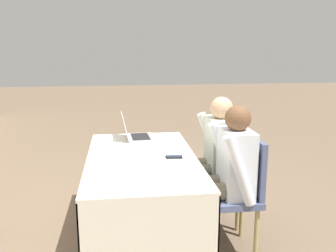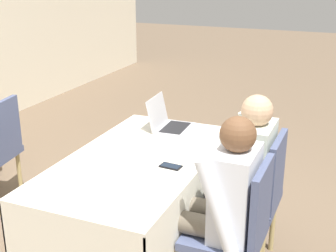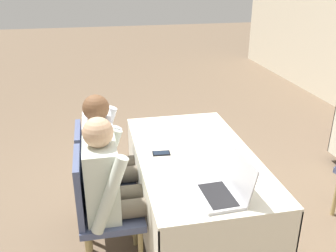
# 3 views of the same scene
# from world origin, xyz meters

# --- Properties ---
(ground_plane) EXTENTS (24.00, 24.00, 0.00)m
(ground_plane) POSITION_xyz_m (0.00, 0.00, 0.00)
(ground_plane) COLOR brown
(conference_table_near) EXTENTS (1.62, 0.88, 0.74)m
(conference_table_near) POSITION_xyz_m (0.00, 0.00, 0.56)
(conference_table_near) COLOR silver
(conference_table_near) RESTS_ON ground_plane
(laptop) EXTENTS (0.34, 0.31, 0.25)m
(laptop) POSITION_xyz_m (0.59, 0.02, 0.78)
(laptop) COLOR #B7B7BC
(laptop) RESTS_ON conference_table_near
(cell_phone) EXTENTS (0.09, 0.14, 0.01)m
(cell_phone) POSITION_xyz_m (-0.05, -0.26, 0.74)
(cell_phone) COLOR black
(cell_phone) RESTS_ON conference_table_near
(paper_beside_laptop) EXTENTS (0.30, 0.35, 0.00)m
(paper_beside_laptop) POSITION_xyz_m (-0.34, 0.19, 0.74)
(paper_beside_laptop) COLOR white
(paper_beside_laptop) RESTS_ON conference_table_near
(paper_centre_table) EXTENTS (0.31, 0.36, 0.00)m
(paper_centre_table) POSITION_xyz_m (0.31, 0.26, 0.74)
(paper_centre_table) COLOR white
(paper_centre_table) RESTS_ON conference_table_near
(paper_left_edge) EXTENTS (0.32, 0.36, 0.00)m
(paper_left_edge) POSITION_xyz_m (-0.56, -0.08, 0.74)
(paper_left_edge) COLOR white
(paper_left_edge) RESTS_ON conference_table_near
(chair_near_left) EXTENTS (0.44, 0.44, 0.92)m
(chair_near_left) POSITION_xyz_m (-0.23, -0.74, 0.51)
(chair_near_left) COLOR tan
(chair_near_left) RESTS_ON ground_plane
(chair_near_right) EXTENTS (0.44, 0.44, 0.92)m
(chair_near_right) POSITION_xyz_m (0.23, -0.74, 0.51)
(chair_near_right) COLOR tan
(chair_near_right) RESTS_ON ground_plane
(person_checkered_shirt) EXTENTS (0.50, 0.52, 1.18)m
(person_checkered_shirt) POSITION_xyz_m (-0.23, -0.64, 0.67)
(person_checkered_shirt) COLOR #665B4C
(person_checkered_shirt) RESTS_ON ground_plane
(person_white_shirt) EXTENTS (0.50, 0.52, 1.18)m
(person_white_shirt) POSITION_xyz_m (0.23, -0.64, 0.67)
(person_white_shirt) COLOR #665B4C
(person_white_shirt) RESTS_ON ground_plane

